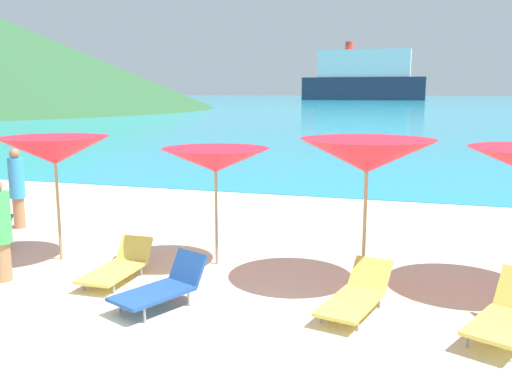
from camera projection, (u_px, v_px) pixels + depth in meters
The scene contains 11 objects.
ground_plane at pixel (290, 204), 15.79m from camera, with size 50.00×100.00×0.30m, color beige.
ocean_water at pixel (418, 99), 223.25m from camera, with size 650.00×440.00×0.02m, color teal.
umbrella_3 at pixel (55, 151), 9.72m from camera, with size 2.03×2.03×2.23m.
umbrella_4 at pixel (216, 160), 9.49m from camera, with size 2.03×2.03×2.06m.
umbrella_5 at pixel (367, 156), 8.47m from camera, with size 2.19×2.19×2.30m.
lounge_chair_3 at pixel (509, 314), 6.82m from camera, with size 1.18×1.62×0.74m.
lounge_chair_4 at pixel (356, 295), 7.67m from camera, with size 0.94×1.72×0.57m.
lounge_chair_7 at pixel (163, 286), 7.83m from camera, with size 1.11×1.49×0.68m.
lounge_chair_8 at pixel (118, 266), 8.95m from camera, with size 0.61×1.51×0.57m.
beachgoer_2 at pixel (17, 186), 12.25m from camera, with size 0.33×0.33×1.79m.
cruise_ship at pixel (363, 78), 206.34m from camera, with size 45.28×8.79×21.40m.
Camera 1 is at (3.59, -5.08, 3.01)m, focal length 38.80 mm.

